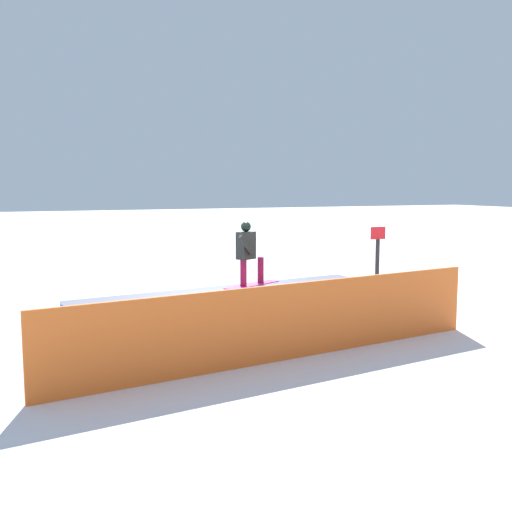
{
  "coord_description": "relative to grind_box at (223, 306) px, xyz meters",
  "views": [
    {
      "loc": [
        4.29,
        11.74,
        2.9
      ],
      "look_at": [
        -0.36,
        0.95,
        1.51
      ],
      "focal_mm": 41.66,
      "sensor_mm": 36.0,
      "label": 1
    }
  ],
  "objects": [
    {
      "name": "grind_box",
      "position": [
        0.0,
        0.0,
        0.0
      ],
      "size": [
        6.69,
        1.48,
        0.73
      ],
      "color": "#1D6FB8",
      "rests_on": "ground_plane"
    },
    {
      "name": "ground_plane",
      "position": [
        0.0,
        0.0,
        -0.33
      ],
      "size": [
        120.0,
        120.0,
        0.0
      ],
      "primitive_type": "plane",
      "color": "white"
    },
    {
      "name": "snowboarder",
      "position": [
        -0.58,
        -0.03,
        1.16
      ],
      "size": [
        1.5,
        0.94,
        1.41
      ],
      "color": "#C32184",
      "rests_on": "grind_box"
    },
    {
      "name": "trail_marker",
      "position": [
        -4.03,
        -0.15,
        0.7
      ],
      "size": [
        0.4,
        0.1,
        1.92
      ],
      "color": "#262628",
      "rests_on": "ground_plane"
    },
    {
      "name": "safety_fence",
      "position": [
        0.0,
        3.04,
        0.31
      ],
      "size": [
        8.22,
        1.15,
        1.29
      ],
      "primitive_type": "cube",
      "rotation": [
        0.0,
        0.0,
        0.13
      ],
      "color": "orange",
      "rests_on": "ground_plane"
    }
  ]
}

